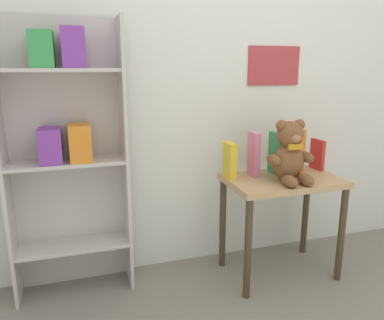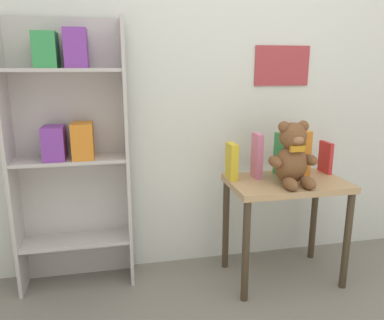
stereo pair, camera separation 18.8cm
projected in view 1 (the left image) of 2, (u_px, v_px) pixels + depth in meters
The scene contains 9 objects.
wall_back at pixel (226, 64), 2.28m from camera, with size 4.80×0.07×2.50m.
bookshelf_side at pixel (66, 145), 1.98m from camera, with size 0.62×0.22×1.49m.
display_table at pixel (282, 194), 2.20m from camera, with size 0.66×0.42×0.61m.
teddy_bear at pixel (290, 154), 2.06m from camera, with size 0.27×0.24×0.35m.
book_standing_yellow at pixel (230, 160), 2.15m from camera, with size 0.04×0.12×0.21m, color gold.
book_standing_pink at pixel (254, 154), 2.18m from camera, with size 0.03×0.11×0.26m, color #D17093.
book_standing_green at pixel (276, 153), 2.23m from camera, with size 0.03×0.14×0.25m, color #33934C.
book_standing_orange at pixel (297, 150), 2.28m from camera, with size 0.04×0.11×0.26m, color orange.
book_standing_red at pixel (317, 154), 2.33m from camera, with size 0.02×0.12×0.19m, color red.
Camera 1 is at (-0.90, -0.68, 1.23)m, focal length 35.00 mm.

